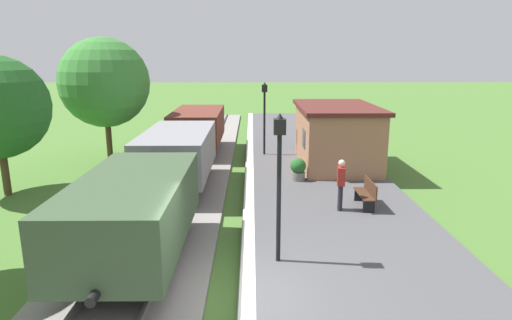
{
  "coord_description": "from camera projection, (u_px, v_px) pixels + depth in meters",
  "views": [
    {
      "loc": [
        0.5,
        -8.43,
        5.23
      ],
      "look_at": [
        0.67,
        8.66,
        1.12
      ],
      "focal_mm": 30.55,
      "sensor_mm": 36.0,
      "label": 1
    }
  ],
  "objects": [
    {
      "name": "ground_plane",
      "position": [
        229.0,
        304.0,
        9.42
      ],
      "size": [
        160.0,
        160.0,
        0.0
      ],
      "primitive_type": "plane",
      "color": "#47702D"
    },
    {
      "name": "platform_slab",
      "position": [
        377.0,
        298.0,
        9.42
      ],
      "size": [
        6.0,
        60.0,
        0.25
      ],
      "primitive_type": "cube",
      "color": "#4C4C4F",
      "rests_on": "ground"
    },
    {
      "name": "platform_edge_stripe",
      "position": [
        247.0,
        293.0,
        9.36
      ],
      "size": [
        0.36,
        60.0,
        0.01
      ],
      "primitive_type": "cube",
      "color": "silver",
      "rests_on": "platform_slab"
    },
    {
      "name": "track_ballast",
      "position": [
        118.0,
        302.0,
        9.38
      ],
      "size": [
        3.8,
        60.0,
        0.12
      ],
      "primitive_type": "cube",
      "color": "gray",
      "rests_on": "ground"
    },
    {
      "name": "rail_near",
      "position": [
        151.0,
        296.0,
        9.36
      ],
      "size": [
        0.07,
        60.0,
        0.14
      ],
      "primitive_type": "cube",
      "color": "slate",
      "rests_on": "track_ballast"
    },
    {
      "name": "rail_far",
      "position": [
        84.0,
        297.0,
        9.34
      ],
      "size": [
        0.07,
        60.0,
        0.14
      ],
      "primitive_type": "cube",
      "color": "slate",
      "rests_on": "track_ballast"
    },
    {
      "name": "freight_train",
      "position": [
        178.0,
        156.0,
        17.08
      ],
      "size": [
        2.5,
        19.4,
        2.12
      ],
      "color": "#384C33",
      "rests_on": "rail_near"
    },
    {
      "name": "station_hut",
      "position": [
        336.0,
        135.0,
        20.16
      ],
      "size": [
        3.5,
        5.8,
        2.78
      ],
      "color": "#9E6B4C",
      "rests_on": "platform_slab"
    },
    {
      "name": "bench_near_hut",
      "position": [
        367.0,
        193.0,
        14.65
      ],
      "size": [
        0.42,
        1.5,
        0.91
      ],
      "color": "#422819",
      "rests_on": "platform_slab"
    },
    {
      "name": "bench_down_platform",
      "position": [
        320.0,
        137.0,
        24.78
      ],
      "size": [
        0.42,
        1.5,
        0.91
      ],
      "color": "#422819",
      "rests_on": "platform_slab"
    },
    {
      "name": "person_waiting",
      "position": [
        341.0,
        183.0,
        14.22
      ],
      "size": [
        0.29,
        0.41,
        1.71
      ],
      "rotation": [
        0.0,
        0.0,
        3.0
      ],
      "color": "black",
      "rests_on": "platform_slab"
    },
    {
      "name": "potted_planter",
      "position": [
        298.0,
        169.0,
        17.78
      ],
      "size": [
        0.64,
        0.64,
        0.92
      ],
      "color": "slate",
      "rests_on": "platform_slab"
    },
    {
      "name": "lamp_post_near",
      "position": [
        279.0,
        161.0,
        10.27
      ],
      "size": [
        0.28,
        0.28,
        3.7
      ],
      "color": "black",
      "rests_on": "platform_slab"
    },
    {
      "name": "lamp_post_far",
      "position": [
        264.0,
        105.0,
        21.99
      ],
      "size": [
        0.28,
        0.28,
        3.7
      ],
      "color": "black",
      "rests_on": "platform_slab"
    },
    {
      "name": "tree_field_left",
      "position": [
        105.0,
        83.0,
        21.17
      ],
      "size": [
        4.34,
        4.34,
        6.12
      ],
      "color": "#4C3823",
      "rests_on": "ground"
    }
  ]
}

